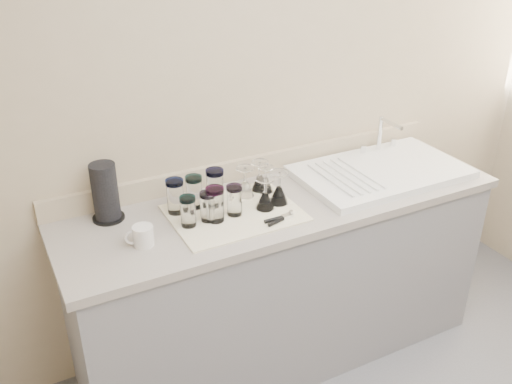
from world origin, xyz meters
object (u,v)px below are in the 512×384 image
tumbler_lavender (234,200)px  goblet_front_right (279,192)px  white_mug (143,236)px  goblet_front_left (265,198)px  goblet_back_left (245,186)px  can_opener (280,219)px  goblet_extra (260,180)px  tumbler_blue (215,204)px  sink_unit (380,171)px  tumbler_purple (215,186)px  paper_towel_roll (105,193)px  tumbler_cyan (194,192)px  tumbler_extra (208,206)px  goblet_back_right (266,183)px  tumbler_magenta (188,211)px  tumbler_teal (175,196)px

tumbler_lavender → goblet_front_right: size_ratio=0.90×
white_mug → goblet_front_left: bearing=3.0°
goblet_back_left → can_opener: (0.03, -0.27, -0.04)m
goblet_extra → tumbler_blue: bearing=-151.0°
sink_unit → goblet_back_left: (-0.70, 0.10, 0.04)m
tumbler_blue → goblet_front_left: bearing=-1.0°
tumbler_purple → goblet_back_left: size_ratio=1.13×
sink_unit → tumbler_blue: size_ratio=5.35×
goblet_front_right → paper_towel_roll: bearing=162.6°
goblet_front_right → can_opener: goblet_front_right is taller
tumbler_cyan → can_opener: 0.39m
tumbler_extra → paper_towel_roll: (-0.37, 0.22, 0.05)m
tumbler_cyan → goblet_extra: tumbler_cyan is taller
tumbler_lavender → goblet_back_right: 0.25m
tumbler_cyan → can_opener: tumbler_cyan is taller
tumbler_purple → goblet_back_right: 0.25m
tumbler_magenta → goblet_front_left: 0.35m
paper_towel_roll → goblet_extra: bearing=-5.7°
tumbler_cyan → goblet_back_right: bearing=-2.7°
tumbler_cyan → can_opener: bearing=-45.6°
sink_unit → tumbler_lavender: size_ratio=6.04×
goblet_front_right → white_mug: (-0.64, -0.05, -0.02)m
tumbler_blue → tumbler_lavender: 0.09m
tumbler_magenta → tumbler_extra: size_ratio=1.03×
tumbler_teal → goblet_back_right: 0.44m
tumbler_purple → goblet_back_right: tumbler_purple is taller
goblet_front_right → goblet_extra: (-0.02, 0.15, -0.00)m
tumbler_extra → white_mug: size_ratio=1.07×
tumbler_magenta → goblet_extra: goblet_extra is taller
tumbler_purple → goblet_front_right: tumbler_purple is taller
tumbler_lavender → can_opener: tumbler_lavender is taller
tumbler_magenta → tumbler_cyan: bearing=59.0°
tumbler_purple → goblet_extra: size_ratio=1.13×
tumbler_cyan → goblet_back_left: tumbler_cyan is taller
tumbler_magenta → tumbler_blue: size_ratio=0.87×
tumbler_teal → tumbler_purple: size_ratio=0.96×
goblet_front_right → goblet_extra: 0.15m
tumbler_cyan → goblet_extra: (0.33, 0.01, -0.03)m
sink_unit → tumbler_teal: sink_unit is taller
tumbler_cyan → can_opener: size_ratio=1.09×
tumbler_teal → tumbler_cyan: 0.09m
tumbler_teal → tumbler_magenta: size_ratio=1.16×
tumbler_blue → white_mug: tumbler_blue is taller
tumbler_cyan → goblet_extra: size_ratio=1.04×
goblet_back_left → goblet_back_right: size_ratio=1.13×
tumbler_magenta → goblet_back_left: 0.35m
tumbler_purple → can_opener: (0.17, -0.27, -0.07)m
tumbler_teal → paper_towel_roll: bearing=161.7°
sink_unit → tumbler_extra: sink_unit is taller
goblet_back_right → white_mug: goblet_back_right is taller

